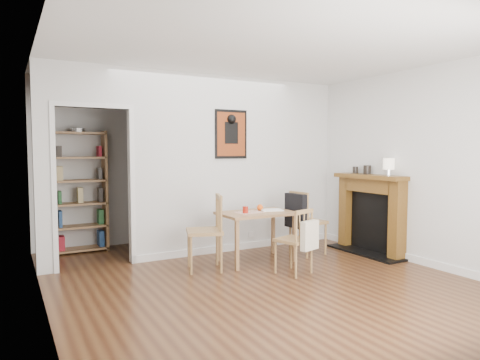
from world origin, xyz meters
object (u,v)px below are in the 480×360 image
chair_left (204,232)px  orange_fruit (260,207)px  bookshelf (80,192)px  ceramic_jar_b (355,170)px  red_glass (245,210)px  chair_right (307,221)px  fireplace (371,211)px  notebook (271,210)px  ceramic_jar_a (367,170)px  mantel_lamp (389,165)px  dining_table (256,218)px  chair_front (294,240)px

chair_left → orange_fruit: size_ratio=11.28×
bookshelf → ceramic_jar_b: 4.17m
bookshelf → red_glass: bookshelf is taller
chair_right → orange_fruit: bearing=171.1°
bookshelf → ceramic_jar_b: (3.75, -1.80, 0.32)m
chair_right → fireplace: 0.97m
orange_fruit → chair_right: bearing=-8.9°
red_glass → fireplace: bearing=-10.2°
chair_right → notebook: chair_right is taller
bookshelf → ceramic_jar_a: size_ratio=13.89×
chair_right → orange_fruit: (-0.73, 0.11, 0.24)m
ceramic_jar_a → ceramic_jar_b: ceramic_jar_a is taller
chair_left → red_glass: chair_left is taller
mantel_lamp → ceramic_jar_a: 0.47m
bookshelf → notebook: 2.85m
red_glass → ceramic_jar_a: (1.95, -0.23, 0.50)m
notebook → ceramic_jar_a: ceramic_jar_a is taller
dining_table → chair_right: (0.85, -0.01, -0.12)m
fireplace → ceramic_jar_a: 0.62m
dining_table → chair_front: bearing=-81.0°
chair_left → notebook: 1.07m
mantel_lamp → ceramic_jar_b: mantel_lamp is taller
red_glass → notebook: red_glass is taller
ceramic_jar_b → fireplace: bearing=-92.2°
bookshelf → red_glass: size_ratio=18.98×
dining_table → notebook: size_ratio=3.41×
chair_right → chair_left: bearing=-179.3°
red_glass → mantel_lamp: mantel_lamp is taller
fireplace → mantel_lamp: mantel_lamp is taller
dining_table → mantel_lamp: size_ratio=4.07×
fireplace → notebook: fireplace is taller
fireplace → chair_front: bearing=-168.6°
chair_front → bookshelf: 3.29m
red_glass → mantel_lamp: 2.10m
dining_table → chair_left: size_ratio=1.04×
red_glass → orange_fruit: red_glass is taller
mantel_lamp → ceramic_jar_a: size_ratio=1.88×
dining_table → notebook: bearing=5.5°
ceramic_jar_a → ceramic_jar_b: (-0.01, 0.24, -0.01)m
mantel_lamp → chair_left: bearing=164.2°
bookshelf → fireplace: 4.32m
mantel_lamp → ceramic_jar_a: (0.06, 0.46, -0.09)m
chair_front → fireplace: bearing=11.4°
orange_fruit → notebook: bearing=-29.5°
chair_left → chair_right: chair_left is taller
orange_fruit → mantel_lamp: 1.88m
ceramic_jar_a → red_glass: bearing=173.2°
orange_fruit → fireplace: bearing=-16.9°
chair_left → chair_right: 1.64m
chair_front → orange_fruit: (0.01, 0.82, 0.31)m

